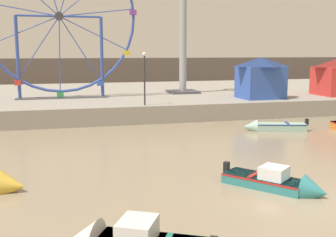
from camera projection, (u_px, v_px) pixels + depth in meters
ground_plane at (294, 199)px, 15.34m from camera, size 240.00×240.00×0.00m
quay_promenade at (141, 97)px, 43.03m from camera, size 110.00×24.54×1.35m
distant_town_skyline at (114, 73)px, 63.07m from camera, size 140.00×3.00×4.40m
motorboat_seafoam at (272, 127)px, 28.50m from camera, size 4.39×2.19×1.09m
motorboat_teal_painted at (281, 183)px, 16.28m from camera, size 3.47×3.96×1.27m
ferris_wheel_blue_frame at (59, 19)px, 35.11m from camera, size 13.15×1.20×13.44m
drop_tower_steel_tower at (183, 16)px, 39.67m from camera, size 2.80×2.80×14.42m
carnival_booth_blue_tent at (261, 77)px, 35.89m from camera, size 4.04×3.34×3.53m
promenade_lamp_near at (144, 71)px, 31.05m from camera, size 0.32×0.32×3.98m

